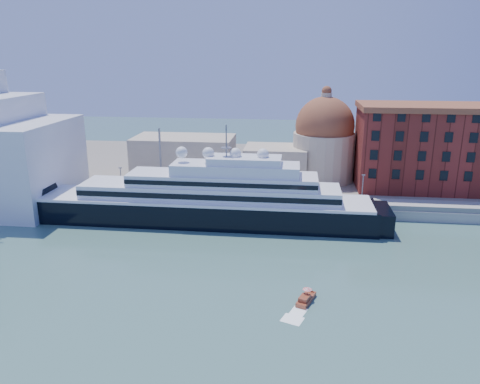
# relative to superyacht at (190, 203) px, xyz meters

# --- Properties ---
(ground) EXTENTS (400.00, 400.00, 0.00)m
(ground) POSITION_rel_superyacht_xyz_m (10.33, -23.00, -4.68)
(ground) COLOR #355D57
(ground) RESTS_ON ground
(quay) EXTENTS (180.00, 10.00, 2.50)m
(quay) POSITION_rel_superyacht_xyz_m (10.33, 11.00, -3.43)
(quay) COLOR gray
(quay) RESTS_ON ground
(land) EXTENTS (260.00, 72.00, 2.00)m
(land) POSITION_rel_superyacht_xyz_m (10.33, 52.00, -3.68)
(land) COLOR slate
(land) RESTS_ON ground
(quay_fence) EXTENTS (180.00, 0.10, 1.20)m
(quay_fence) POSITION_rel_superyacht_xyz_m (10.33, 6.50, -1.58)
(quay_fence) COLOR slate
(quay_fence) RESTS_ON quay
(superyacht) EXTENTS (90.66, 12.57, 27.10)m
(superyacht) POSITION_rel_superyacht_xyz_m (0.00, 0.00, 0.00)
(superyacht) COLOR black
(superyacht) RESTS_ON ground
(service_barge) EXTENTS (12.67, 4.48, 2.83)m
(service_barge) POSITION_rel_superyacht_xyz_m (-21.61, -2.30, -3.86)
(service_barge) COLOR white
(service_barge) RESTS_ON ground
(water_taxi) EXTENTS (3.43, 5.42, 2.45)m
(water_taxi) POSITION_rel_superyacht_xyz_m (26.54, -34.30, -4.09)
(water_taxi) COLOR brown
(water_taxi) RESTS_ON ground
(warehouse) EXTENTS (43.00, 19.00, 23.25)m
(warehouse) POSITION_rel_superyacht_xyz_m (62.33, 29.00, 9.11)
(warehouse) COLOR maroon
(warehouse) RESTS_ON land
(church) EXTENTS (66.00, 18.00, 25.50)m
(church) POSITION_rel_superyacht_xyz_m (16.72, 34.72, 6.23)
(church) COLOR beige
(church) RESTS_ON land
(lamp_posts) EXTENTS (120.80, 2.40, 18.00)m
(lamp_posts) POSITION_rel_superyacht_xyz_m (-2.34, 9.27, 5.16)
(lamp_posts) COLOR slate
(lamp_posts) RESTS_ON quay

